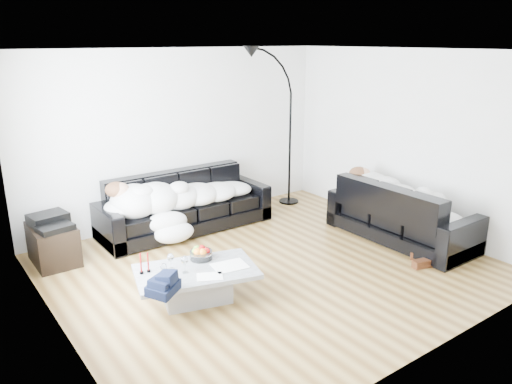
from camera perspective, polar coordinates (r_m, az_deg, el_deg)
ground at (r=6.29m, az=1.63°, el=-8.52°), size 5.00×5.00×0.00m
wall_back at (r=7.71m, az=-8.63°, el=6.31°), size 5.00×0.02×2.60m
wall_left at (r=4.80m, az=-22.60°, el=-1.48°), size 0.02×4.50×2.60m
wall_right at (r=7.60m, az=16.87°, el=5.62°), size 0.02×4.50×2.60m
ceiling at (r=5.67m, az=1.86°, el=15.89°), size 5.00×5.00×0.00m
sofa_back at (r=7.40m, az=-8.08°, el=-1.20°), size 2.54×0.88×0.83m
sofa_right at (r=7.25m, az=16.32°, el=-2.12°), size 0.88×2.06×0.83m
sleeper_back at (r=7.29m, az=-7.97°, el=0.34°), size 2.15×0.74×0.43m
sleeper_right at (r=7.18m, az=16.47°, el=-0.47°), size 0.75×1.77×0.43m
teal_cushion at (r=7.50m, az=12.41°, el=1.24°), size 0.42×0.38×0.20m
coffee_table at (r=5.49m, az=-6.80°, el=-10.51°), size 1.42×1.06×0.37m
fruit_bowl at (r=5.61m, az=-6.30°, el=-6.90°), size 0.31×0.31×0.15m
wine_glass_a at (r=5.42m, az=-9.73°, el=-7.83°), size 0.08×0.08×0.18m
wine_glass_b at (r=5.24m, az=-10.48°, el=-8.88°), size 0.08×0.08×0.16m
wine_glass_c at (r=5.32m, az=-8.14°, el=-8.21°), size 0.09×0.09×0.19m
candle_left at (r=5.37m, az=-13.02°, el=-7.99°), size 0.05×0.05×0.23m
candle_right at (r=5.39m, az=-12.23°, el=-7.91°), size 0.05×0.05×0.21m
newspaper_a at (r=5.45m, az=-3.03°, el=-8.39°), size 0.41×0.34×0.01m
newspaper_b at (r=5.24m, az=-5.32°, el=-9.57°), size 0.32×0.29×0.01m
navy_jacket at (r=4.94m, az=-10.61°, el=-9.55°), size 0.39×0.36×0.16m
shoes at (r=6.69m, az=18.52°, el=-7.32°), size 0.59×0.53×0.11m
av_cabinet at (r=6.80m, az=-22.16°, el=-5.53°), size 0.50×0.72×0.50m
stereo at (r=6.70m, az=-22.46°, el=-3.06°), size 0.49×0.41×0.13m
floor_lamp at (r=8.40m, az=3.91°, el=6.32°), size 0.89×0.50×2.30m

